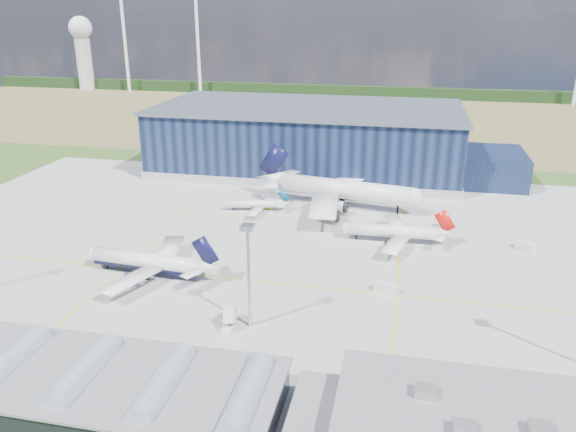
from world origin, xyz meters
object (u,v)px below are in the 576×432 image
object	(u,v)px
airliner_widebody	(344,180)
car_b	(338,390)
gse_tug_a	(243,369)
gse_van_a	(386,288)
light_mast_center	(248,260)
car_a	(400,398)
airliner_regional	(254,200)
airliner_navy	(146,253)
airliner_red	(393,225)
gse_tug_c	(271,207)
airstair	(230,319)
hangar	(315,141)
gse_van_b	(526,246)

from	to	relation	value
airliner_widebody	car_b	world-z (taller)	airliner_widebody
gse_tug_a	gse_van_a	size ratio (longest dim) A/B	0.74
light_mast_center	car_a	distance (m)	39.32
airliner_widebody	airliner_regional	xyz separation A→B (m)	(-28.42, -10.03, -5.89)
airliner_navy	airliner_red	distance (m)	68.41
gse_tug_c	airstair	size ratio (longest dim) A/B	0.58
gse_van_a	airstair	xyz separation A→B (m)	(-31.47, -21.76, 0.54)
hangar	airliner_widebody	world-z (taller)	hangar
hangar	airstair	distance (m)	126.13
hangar	airliner_red	world-z (taller)	hangar
airstair	gse_van_b	bearing A→B (deg)	29.54
airliner_red	gse_tug_a	world-z (taller)	airliner_red
airliner_regional	hangar	bearing A→B (deg)	-112.37
hangar	gse_van_b	world-z (taller)	hangar
airliner_regional	gse_van_b	world-z (taller)	airliner_regional
hangar	car_a	bearing A→B (deg)	-74.79
airliner_navy	gse_van_b	size ratio (longest dim) A/B	6.89
hangar	airliner_regional	distance (m)	56.92
airliner_red	airliner_regional	bearing A→B (deg)	-22.20
airliner_red	gse_tug_a	bearing A→B (deg)	69.16
gse_van_a	light_mast_center	bearing A→B (deg)	147.06
light_mast_center	airliner_widebody	bearing A→B (deg)	82.55
gse_tug_a	gse_van_b	distance (m)	92.63
gse_tug_a	gse_tug_c	xyz separation A→B (m)	(-16.36, 88.76, -0.16)
airliner_navy	car_b	xyz separation A→B (m)	(52.78, -36.00, -5.45)
airstair	car_a	size ratio (longest dim) A/B	1.59
gse_tug_c	airliner_navy	bearing A→B (deg)	-101.22
gse_tug_c	car_b	bearing A→B (deg)	-61.79
airstair	car_b	distance (m)	30.26
gse_tug_a	car_b	world-z (taller)	gse_tug_a
gse_van_a	airstair	world-z (taller)	airstair
gse_tug_a	car_b	xyz separation A→B (m)	(17.72, -2.00, -0.23)
airliner_red	car_b	distance (m)	70.46
airliner_navy	airstair	xyz separation A→B (m)	(27.84, -18.90, -4.34)
airliner_red	gse_van_a	world-z (taller)	airliner_red
airliner_navy	gse_tug_a	world-z (taller)	airliner_navy
light_mast_center	airliner_navy	distance (m)	37.78
airliner_navy	gse_van_b	xyz separation A→B (m)	(95.97, 35.78, -4.82)
hangar	gse_tug_a	xyz separation A→B (m)	(10.38, -140.80, -10.78)
airliner_widebody	airliner_regional	distance (m)	30.71
gse_van_a	gse_van_b	world-z (taller)	gse_van_b
airstair	airliner_red	bearing A→B (deg)	50.01
light_mast_center	car_b	bearing A→B (deg)	-40.71
gse_tug_a	light_mast_center	bearing A→B (deg)	71.63
airliner_navy	gse_tug_a	bearing A→B (deg)	140.53
gse_van_b	airstair	bearing A→B (deg)	175.94
airliner_regional	gse_tug_a	world-z (taller)	airliner_regional
gse_van_b	airliner_regional	bearing A→B (deg)	126.36
light_mast_center	airstair	xyz separation A→B (m)	(-4.02, -0.90, -13.72)
airliner_navy	gse_tug_c	size ratio (longest dim) A/B	12.04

